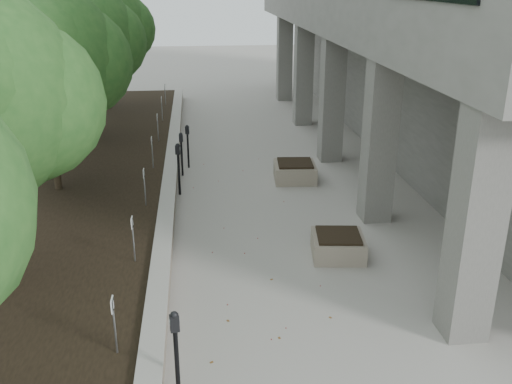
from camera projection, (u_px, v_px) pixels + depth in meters
ground at (274, 384)px, 8.58m from camera, size 90.00×90.00×0.00m
retaining_wall at (171, 177)px, 16.67m from camera, size 0.39×26.00×0.50m
planting_bed at (42, 183)px, 16.32m from camera, size 7.00×26.00×0.40m
crabapple_tree_3 at (46, 88)px, 14.42m from camera, size 4.60×4.00×5.44m
crabapple_tree_4 at (81, 61)px, 19.06m from camera, size 4.60×4.00×5.44m
crabapple_tree_5 at (102, 44)px, 23.71m from camera, size 4.60×4.00×5.44m
parking_sign_2 at (115, 326)px, 8.50m from camera, size 0.04×0.22×0.96m
parking_sign_3 at (133, 240)px, 11.28m from camera, size 0.04×0.22×0.96m
parking_sign_4 at (145, 187)px, 14.07m from camera, size 0.04×0.22×0.96m
parking_sign_5 at (152, 153)px, 16.86m from camera, size 0.04×0.22×0.96m
parking_sign_6 at (158, 128)px, 19.64m from camera, size 0.04×0.22×0.96m
parking_sign_7 at (162, 109)px, 22.43m from camera, size 0.04×0.22×0.96m
parking_sign_8 at (165, 94)px, 25.22m from camera, size 0.04×0.22×0.96m
parking_meter_2 at (177, 357)px, 8.00m from camera, size 0.17×0.13×1.50m
parking_meter_3 at (179, 169)px, 15.78m from camera, size 0.17×0.14×1.51m
parking_meter_4 at (182, 154)px, 17.35m from camera, size 0.14×0.11×1.37m
parking_meter_5 at (188, 146)px, 18.06m from camera, size 0.15×0.12×1.42m
planter_front at (338, 245)px, 12.45m from camera, size 1.24×1.24×0.52m
planter_back at (295, 171)px, 17.10m from camera, size 1.32×1.32×0.57m
berry_scatter at (240, 241)px, 13.21m from camera, size 3.30×14.10×0.02m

